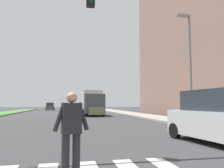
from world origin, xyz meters
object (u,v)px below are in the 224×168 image
at_px(pedestrian_performer, 71,130).
at_px(sedan_far_horizon, 50,107).
at_px(street_lamp_right, 189,58).
at_px(truck_box_delivery, 92,102).
at_px(suv_crossing, 224,118).
at_px(sedan_midblock, 93,109).
at_px(sedan_distant, 85,108).

height_order(pedestrian_performer, sedan_far_horizon, sedan_far_horizon).
distance_m(street_lamp_right, truck_box_delivery, 15.20).
bearing_deg(sedan_far_horizon, suv_crossing, -78.20).
distance_m(sedan_midblock, sedan_far_horizon, 27.04).
height_order(sedan_distant, truck_box_delivery, truck_box_delivery).
bearing_deg(suv_crossing, street_lamp_right, 68.18).
bearing_deg(sedan_midblock, pedestrian_performer, -97.64).
distance_m(street_lamp_right, suv_crossing, 7.87).
relative_size(sedan_midblock, truck_box_delivery, 0.69).
bearing_deg(street_lamp_right, truck_box_delivery, 110.03).
xyz_separation_m(street_lamp_right, suv_crossing, (-2.59, -6.47, -3.66)).
bearing_deg(truck_box_delivery, suv_crossing, -82.98).
xyz_separation_m(sedan_midblock, truck_box_delivery, (0.03, 1.23, 0.82)).
distance_m(sedan_midblock, truck_box_delivery, 1.48).
xyz_separation_m(sedan_distant, truck_box_delivery, (0.17, -9.34, 0.83)).
bearing_deg(suv_crossing, pedestrian_performer, -155.77).
xyz_separation_m(street_lamp_right, sedan_midblock, (-5.14, 12.78, -3.78)).
relative_size(street_lamp_right, sedan_far_horizon, 1.59).
bearing_deg(sedan_far_horizon, pedestrian_performer, -85.19).
bearing_deg(truck_box_delivery, sedan_distant, 91.04).
height_order(pedestrian_performer, truck_box_delivery, truck_box_delivery).
relative_size(suv_crossing, sedan_midblock, 1.11).
bearing_deg(sedan_far_horizon, sedan_distant, -66.43).
relative_size(street_lamp_right, sedan_midblock, 1.74).
bearing_deg(sedan_distant, street_lamp_right, -77.26).
xyz_separation_m(pedestrian_performer, sedan_far_horizon, (-4.02, 47.83, -0.14)).
height_order(sedan_far_horizon, truck_box_delivery, truck_box_delivery).
relative_size(pedestrian_performer, sedan_far_horizon, 0.36).
height_order(sedan_distant, sedan_far_horizon, sedan_distant).
xyz_separation_m(sedan_distant, sedan_far_horizon, (-6.79, 15.56, -0.02)).
height_order(suv_crossing, truck_box_delivery, truck_box_delivery).
xyz_separation_m(pedestrian_performer, sedan_distant, (2.77, 32.27, -0.13)).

